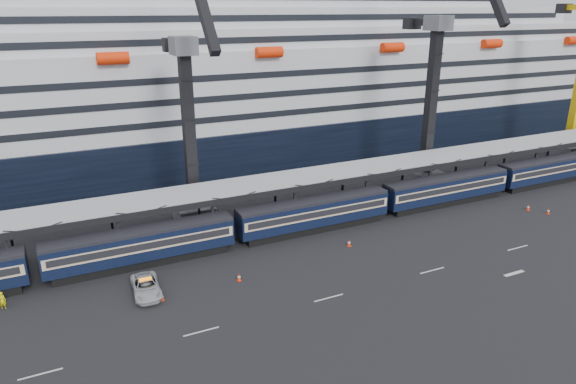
# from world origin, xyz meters

# --- Properties ---
(ground) EXTENTS (260.00, 260.00, 0.00)m
(ground) POSITION_xyz_m (0.00, 0.00, 0.00)
(ground) COLOR black
(ground) RESTS_ON ground
(lane_markings) EXTENTS (111.00, 4.27, 0.02)m
(lane_markings) POSITION_xyz_m (8.15, -5.23, 0.01)
(lane_markings) COLOR beige
(lane_markings) RESTS_ON ground
(train) EXTENTS (133.05, 3.00, 4.05)m
(train) POSITION_xyz_m (-4.65, 10.00, 2.20)
(train) COLOR black
(train) RESTS_ON ground
(canopy) EXTENTS (130.00, 6.25, 5.53)m
(canopy) POSITION_xyz_m (0.00, 14.00, 5.25)
(canopy) COLOR #96999D
(canopy) RESTS_ON ground
(cruise_ship) EXTENTS (214.09, 28.84, 34.00)m
(cruise_ship) POSITION_xyz_m (-1.08, 45.99, 12.34)
(cruise_ship) COLOR black
(cruise_ship) RESTS_ON ground
(crane_dark_near) EXTENTS (4.50, 17.75, 35.08)m
(crane_dark_near) POSITION_xyz_m (-20.00, 18.59, 11.93)
(crane_dark_near) COLOR #4E5156
(crane_dark_near) RESTS_ON ground
(crane_dark_mid) EXTENTS (4.50, 18.24, 39.64)m
(crane_dark_mid) POSITION_xyz_m (15.00, 17.59, 13.36)
(crane_dark_mid) COLOR #4E5156
(crane_dark_mid) RESTS_ON ground
(pickup_truck) EXTENTS (2.73, 5.37, 1.45)m
(pickup_truck) POSITION_xyz_m (-28.86, 3.92, 0.73)
(pickup_truck) COLOR #A3A6AA
(pickup_truck) RESTS_ON ground
(worker) EXTENTS (0.69, 0.54, 1.68)m
(worker) POSITION_xyz_m (-40.73, 6.82, 0.84)
(worker) COLOR yellow
(worker) RESTS_ON ground
(traffic_cone_b) EXTENTS (0.34, 0.34, 0.69)m
(traffic_cone_b) POSITION_xyz_m (-27.81, 2.17, 0.34)
(traffic_cone_b) COLOR #F82D07
(traffic_cone_b) RESTS_ON ground
(traffic_cone_c) EXTENTS (0.39, 0.39, 0.77)m
(traffic_cone_c) POSITION_xyz_m (-20.29, 2.49, 0.38)
(traffic_cone_c) COLOR #F82D07
(traffic_cone_c) RESTS_ON ground
(traffic_cone_d) EXTENTS (0.40, 0.40, 0.81)m
(traffic_cone_d) POSITION_xyz_m (-6.58, 4.42, 0.40)
(traffic_cone_d) COLOR #F82D07
(traffic_cone_d) RESTS_ON ground
(traffic_cone_e) EXTENTS (0.42, 0.42, 0.83)m
(traffic_cone_e) POSITION_xyz_m (20.23, 3.45, 0.41)
(traffic_cone_e) COLOR #F82D07
(traffic_cone_e) RESTS_ON ground
(traffic_cone_f) EXTENTS (0.38, 0.38, 0.76)m
(traffic_cone_f) POSITION_xyz_m (21.55, 1.46, 0.38)
(traffic_cone_f) COLOR #F82D07
(traffic_cone_f) RESTS_ON ground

